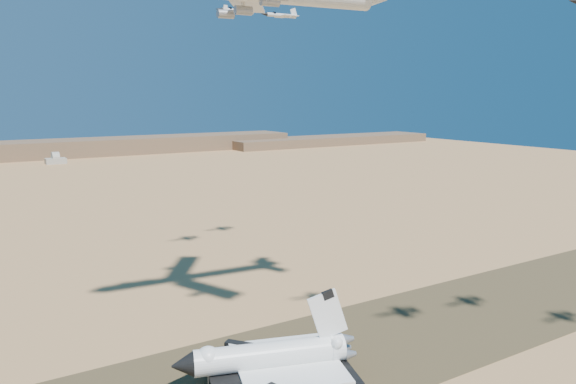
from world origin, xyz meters
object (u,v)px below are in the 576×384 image
shuttle (269,358)px  chase_jet_e (237,11)px  crew_b (315,379)px  crew_c (326,375)px  chase_jet_f (281,15)px

shuttle → chase_jet_e: 118.15m
shuttle → crew_b: size_ratio=23.33×
crew_c → chase_jet_e: (17.66, 78.06, 93.94)m
shuttle → chase_jet_e: size_ratio=2.91×
crew_b → crew_c: crew_b is taller
crew_b → chase_jet_f: (43.28, 86.49, 94.99)m
crew_c → chase_jet_e: bearing=-39.8°
shuttle → chase_jet_e: (29.59, 71.73, 89.10)m
crew_b → crew_c: size_ratio=1.08×
shuttle → crew_c: 14.35m
crew_c → chase_jet_f: size_ratio=0.11×
chase_jet_f → chase_jet_e: bearing=-158.6°
chase_jet_e → crew_c: bearing=-105.3°
crew_b → chase_jet_e: bearing=-27.7°
crew_b → chase_jet_e: size_ratio=0.12×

